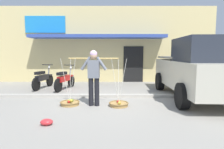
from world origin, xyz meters
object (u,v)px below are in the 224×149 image
fruit_basket_right_side (70,103)px  motorcycle_nearest_shop (43,79)px  fruit_vendor (94,74)px  motorcycle_second_in_row (65,80)px  parked_truck (198,70)px  fruit_basket_left_side (119,104)px  plastic_litter_bag (47,122)px

fruit_basket_right_side → motorcycle_nearest_shop: bearing=123.4°
fruit_basket_right_side → fruit_vendor: bearing=-4.0°
motorcycle_nearest_shop → motorcycle_second_in_row: size_ratio=1.01×
motorcycle_nearest_shop → fruit_vendor: bearing=-47.6°
motorcycle_nearest_shop → parked_truck: (6.19, -1.90, 0.58)m
fruit_basket_left_side → plastic_litter_bag: fruit_basket_left_side is taller
fruit_vendor → fruit_basket_left_side: bearing=-4.5°
fruit_basket_left_side → parked_truck: parked_truck is taller
motorcycle_nearest_shop → parked_truck: size_ratio=0.38×
motorcycle_second_in_row → plastic_litter_bag: (0.63, -4.20, -0.38)m
fruit_basket_left_side → fruit_basket_right_side: (-1.51, 0.11, 0.00)m
motorcycle_nearest_shop → plastic_litter_bag: (1.70, -4.46, -0.38)m
fruit_vendor → parked_truck: bearing=15.0°
parked_truck → fruit_basket_right_side: bearing=-168.2°
fruit_vendor → parked_truck: (3.58, 0.96, 0.05)m
fruit_vendor → motorcycle_second_in_row: 3.07m
fruit_vendor → motorcycle_second_in_row: (-1.54, 2.60, -0.52)m
fruit_basket_left_side → parked_truck: size_ratio=0.31×
motorcycle_nearest_shop → plastic_litter_bag: size_ratio=6.47×
fruit_basket_right_side → plastic_litter_bag: size_ratio=5.18×
fruit_basket_left_side → motorcycle_second_in_row: bearing=130.9°
fruit_basket_left_side → parked_truck: bearing=19.9°
fruit_basket_left_side → motorcycle_second_in_row: (-2.30, 2.66, 0.38)m
parked_truck → fruit_vendor: bearing=-165.0°
motorcycle_second_in_row → plastic_litter_bag: motorcycle_second_in_row is taller
fruit_basket_left_side → plastic_litter_bag: bearing=-137.3°
motorcycle_second_in_row → plastic_litter_bag: size_ratio=6.40×
motorcycle_nearest_shop → motorcycle_second_in_row: (1.07, -0.26, 0.00)m
fruit_vendor → fruit_basket_right_side: fruit_vendor is taller
motorcycle_second_in_row → motorcycle_nearest_shop: bearing=166.0°
fruit_basket_right_side → motorcycle_second_in_row: 2.69m
motorcycle_second_in_row → plastic_litter_bag: 4.26m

